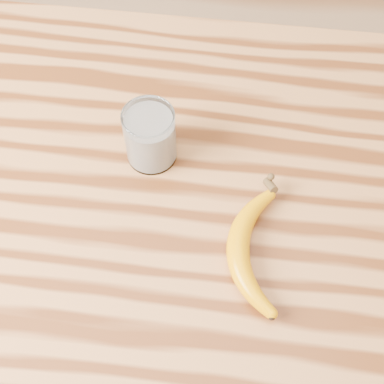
# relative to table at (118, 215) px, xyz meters

# --- Properties ---
(table) EXTENTS (1.20, 0.80, 0.90)m
(table) POSITION_rel_table_xyz_m (0.00, 0.00, 0.00)
(table) COLOR #A76A37
(table) RESTS_ON ground
(smoothie_glass) EXTENTS (0.08, 0.08, 0.11)m
(smoothie_glass) POSITION_rel_table_xyz_m (0.06, 0.06, 0.18)
(smoothie_glass) COLOR white
(smoothie_glass) RESTS_ON table
(banana) EXTENTS (0.12, 0.29, 0.04)m
(banana) POSITION_rel_table_xyz_m (0.22, -0.11, 0.15)
(banana) COLOR #DC8D00
(banana) RESTS_ON table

